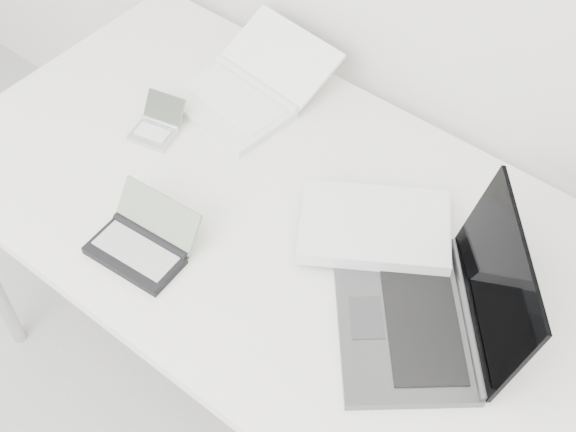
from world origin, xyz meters
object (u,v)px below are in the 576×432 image
Objects in this scene: laptop_large at (405,272)px; palmtop_charcoal at (141,245)px; netbook_open_white at (244,91)px; desk at (312,245)px.

palmtop_charcoal is (-0.43, -0.25, -0.02)m from laptop_large.
laptop_large is 1.59× the size of netbook_open_white.
laptop_large reaches higher than palmtop_charcoal.
palmtop_charcoal is (-0.22, -0.24, 0.07)m from desk.
netbook_open_white is 0.47m from palmtop_charcoal.
netbook_open_white is at bearing 149.70° from desk.
desk is 0.42m from netbook_open_white.
laptop_large is 0.50m from palmtop_charcoal.
laptop_large is at bearing -13.66° from netbook_open_white.
laptop_large reaches higher than netbook_open_white.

